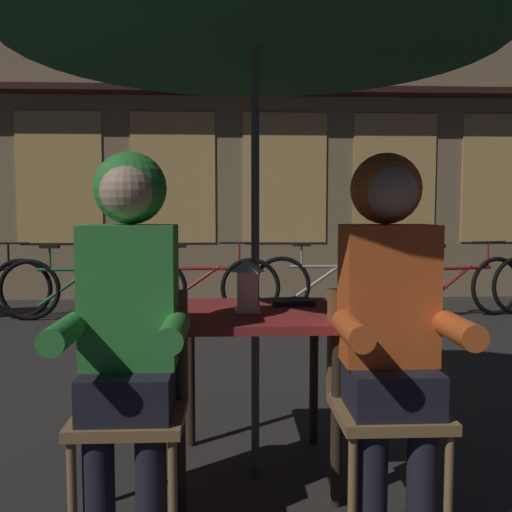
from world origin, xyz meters
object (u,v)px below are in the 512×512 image
(chair_left, at_px, (133,394))
(book, at_px, (291,302))
(cafe_table, at_px, (255,333))
(person_right_hooded, at_px, (389,301))
(person_left_hooded, at_px, (129,303))
(bicycle_second, at_px, (78,288))
(chair_right, at_px, (384,390))
(patio_umbrella, at_px, (255,3))
(bicycle_fifth, at_px, (457,286))
(bicycle_fourth, at_px, (326,284))
(bicycle_third, at_px, (204,287))
(lantern, at_px, (247,284))

(chair_left, distance_m, book, 0.88)
(cafe_table, bearing_deg, person_right_hooded, -41.57)
(person_left_hooded, bearing_deg, book, 41.75)
(bicycle_second, relative_size, book, 8.40)
(chair_right, xyz_separation_m, person_left_hooded, (-0.96, -0.06, 0.36))
(person_right_hooded, relative_size, book, 7.00)
(patio_umbrella, height_order, bicycle_second, patio_umbrella)
(patio_umbrella, xyz_separation_m, book, (0.18, 0.16, -1.31))
(chair_left, bearing_deg, bicycle_fifth, 54.39)
(chair_left, distance_m, bicycle_fourth, 4.51)
(person_right_hooded, relative_size, bicycle_second, 0.83)
(person_right_hooded, xyz_separation_m, bicycle_third, (-0.88, 4.15, -0.50))
(book, bearing_deg, chair_left, -149.58)
(cafe_table, relative_size, bicycle_fourth, 0.44)
(person_right_hooded, bearing_deg, chair_right, 90.00)
(chair_right, xyz_separation_m, person_right_hooded, (0.00, -0.06, 0.36))
(patio_umbrella, xyz_separation_m, chair_right, (0.48, -0.37, -1.57))
(patio_umbrella, relative_size, bicycle_fifth, 1.41)
(bicycle_second, bearing_deg, lantern, -65.29)
(lantern, distance_m, bicycle_fourth, 4.08)
(lantern, bearing_deg, book, 41.41)
(person_right_hooded, bearing_deg, patio_umbrella, 138.43)
(person_left_hooded, relative_size, bicycle_fourth, 0.83)
(cafe_table, height_order, book, book)
(bicycle_fifth, height_order, book, bicycle_fifth)
(person_left_hooded, xyz_separation_m, person_right_hooded, (0.96, 0.00, 0.00))
(bicycle_fourth, bearing_deg, person_right_hooded, -96.63)
(patio_umbrella, bearing_deg, bicycle_fourth, 75.84)
(bicycle_fourth, distance_m, book, 3.84)
(cafe_table, relative_size, person_right_hooded, 0.53)
(chair_left, relative_size, person_right_hooded, 0.62)
(bicycle_fourth, relative_size, book, 8.40)
(book, bearing_deg, bicycle_fourth, 69.38)
(lantern, xyz_separation_m, chair_left, (-0.44, -0.34, -0.37))
(chair_right, bearing_deg, person_left_hooded, -176.61)
(bicycle_fourth, height_order, bicycle_fifth, same)
(cafe_table, xyz_separation_m, person_left_hooded, (-0.48, -0.43, 0.21))
(patio_umbrella, bearing_deg, cafe_table, 0.00)
(person_right_hooded, height_order, bicycle_third, person_right_hooded)
(patio_umbrella, relative_size, bicycle_fourth, 1.37)
(lantern, distance_m, chair_left, 0.67)
(person_left_hooded, bearing_deg, chair_right, 3.39)
(book, bearing_deg, person_right_hooded, -71.12)
(bicycle_second, bearing_deg, cafe_table, -64.67)
(bicycle_third, bearing_deg, book, -80.85)
(lantern, height_order, chair_right, lantern)
(lantern, relative_size, bicycle_fifth, 0.14)
(person_right_hooded, height_order, bicycle_fourth, person_right_hooded)
(person_left_hooded, relative_size, person_right_hooded, 1.00)
(chair_left, bearing_deg, lantern, 37.58)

